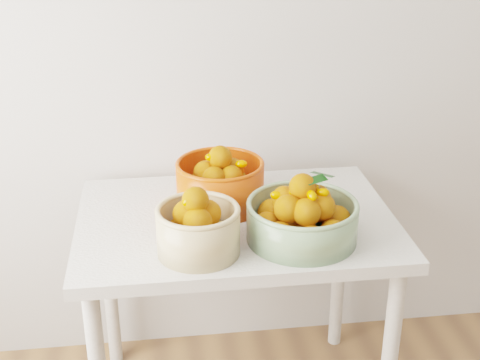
{
  "coord_description": "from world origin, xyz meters",
  "views": [
    {
      "loc": [
        -0.59,
        -0.27,
        1.72
      ],
      "look_at": [
        -0.36,
        1.51,
        0.92
      ],
      "focal_mm": 50.0,
      "sensor_mm": 36.0,
      "label": 1
    }
  ],
  "objects_px": {
    "bowl_green": "(302,217)",
    "bowl_orange": "(220,183)",
    "table": "(236,243)",
    "bowl_cream": "(198,228)"
  },
  "relations": [
    {
      "from": "table",
      "to": "bowl_orange",
      "type": "height_order",
      "value": "bowl_orange"
    },
    {
      "from": "bowl_green",
      "to": "bowl_orange",
      "type": "relative_size",
      "value": 1.1
    },
    {
      "from": "table",
      "to": "bowl_cream",
      "type": "distance_m",
      "value": 0.3
    },
    {
      "from": "table",
      "to": "bowl_cream",
      "type": "bearing_deg",
      "value": -123.16
    },
    {
      "from": "bowl_cream",
      "to": "bowl_green",
      "type": "distance_m",
      "value": 0.31
    },
    {
      "from": "bowl_green",
      "to": "bowl_orange",
      "type": "distance_m",
      "value": 0.33
    },
    {
      "from": "table",
      "to": "bowl_orange",
      "type": "bearing_deg",
      "value": 113.53
    },
    {
      "from": "table",
      "to": "bowl_orange",
      "type": "distance_m",
      "value": 0.2
    },
    {
      "from": "bowl_green",
      "to": "bowl_orange",
      "type": "bearing_deg",
      "value": 129.74
    },
    {
      "from": "bowl_orange",
      "to": "table",
      "type": "bearing_deg",
      "value": -66.47
    }
  ]
}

